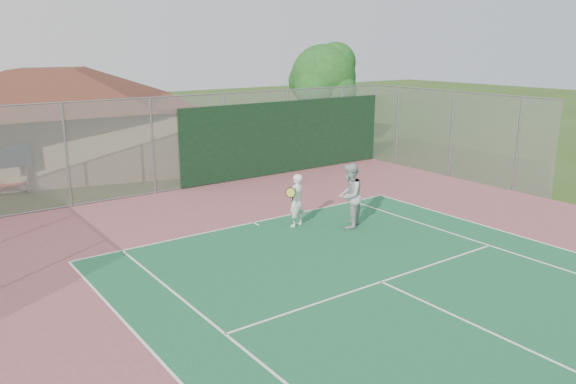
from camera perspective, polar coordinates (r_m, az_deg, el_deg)
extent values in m
cylinder|color=gray|center=(19.92, -21.56, 3.43)|extent=(0.08, 0.08, 3.50)
cylinder|color=gray|center=(20.84, -13.58, 4.51)|extent=(0.08, 0.08, 3.50)
cylinder|color=gray|center=(22.13, -6.38, 5.41)|extent=(0.08, 0.08, 3.50)
cylinder|color=gray|center=(23.74, -0.05, 6.12)|extent=(0.08, 0.08, 3.50)
cylinder|color=gray|center=(25.59, 5.44, 6.69)|extent=(0.08, 0.08, 3.50)
cylinder|color=gray|center=(26.94, 8.67, 6.99)|extent=(0.08, 0.08, 3.50)
cylinder|color=gray|center=(21.01, -11.33, 9.53)|extent=(20.00, 0.05, 0.05)
cylinder|color=gray|center=(21.58, -10.87, 0.38)|extent=(20.00, 0.05, 0.05)
cube|color=#999EA0|center=(21.24, -11.09, 4.83)|extent=(20.00, 0.02, 3.50)
cube|color=black|center=(23.73, 0.02, 5.63)|extent=(10.00, 0.04, 3.00)
cylinder|color=gray|center=(25.91, 11.00, 6.58)|extent=(0.08, 0.08, 3.50)
cylinder|color=gray|center=(23.98, 16.23, 5.63)|extent=(0.08, 0.08, 3.50)
cylinder|color=gray|center=(22.29, 22.29, 4.46)|extent=(0.08, 0.08, 3.50)
cube|color=#999EA0|center=(23.98, 16.23, 5.63)|extent=(0.02, 9.00, 3.50)
cube|color=tan|center=(26.35, -22.58, 5.00)|extent=(12.38, 9.80, 2.72)
cube|color=brown|center=(26.18, -22.88, 8.03)|extent=(12.93, 10.35, 0.16)
pyramid|color=brown|center=(26.07, -23.23, 11.49)|extent=(13.62, 10.78, 1.63)
cube|color=black|center=(23.46, -16.03, 3.47)|extent=(0.82, 0.06, 1.90)
cube|color=#B2B5BA|center=(23.53, -25.33, 1.56)|extent=(0.06, 1.69, 1.03)
cylinder|color=#3E2B16|center=(29.21, 3.52, 7.11)|extent=(0.37, 0.37, 2.88)
sphere|color=#194E18|center=(28.99, 3.59, 11.55)|extent=(3.30, 3.30, 3.30)
sphere|color=#194E18|center=(29.85, 4.60, 10.83)|extent=(2.27, 2.27, 2.27)
sphere|color=#194E18|center=(28.19, 2.80, 10.42)|extent=(2.06, 2.06, 2.06)
sphere|color=#194E18|center=(28.46, 5.10, 10.21)|extent=(1.85, 1.85, 1.85)
sphere|color=#194E18|center=(29.46, 2.08, 11.22)|extent=(2.06, 2.06, 2.06)
sphere|color=#194E18|center=(29.20, 4.84, 12.97)|extent=(2.06, 2.06, 2.06)
imported|color=silver|center=(16.70, 0.85, -0.91)|extent=(0.66, 0.52, 1.60)
imported|color=#B0B3B5|center=(16.64, 6.26, -0.44)|extent=(1.19, 1.13, 1.94)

